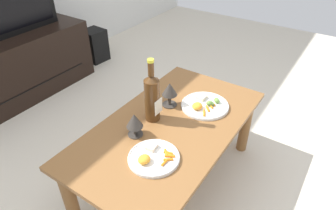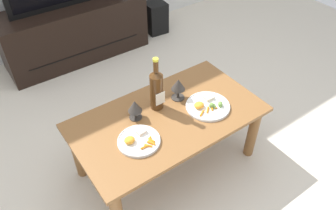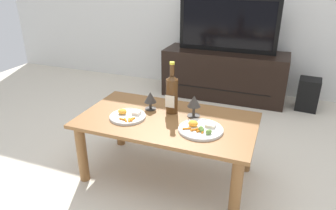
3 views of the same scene
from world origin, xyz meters
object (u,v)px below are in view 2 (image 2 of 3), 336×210
at_px(dining_table, 168,125).
at_px(floor_speaker, 156,17).
at_px(tv_stand, 75,31).
at_px(wine_bottle, 156,89).
at_px(dinner_plate_right, 208,106).
at_px(dinner_plate_left, 139,140).
at_px(goblet_left, 135,107).
at_px(goblet_right, 178,86).

xyz_separation_m(dining_table, floor_speaker, (0.99, 1.63, -0.21)).
xyz_separation_m(tv_stand, wine_bottle, (-0.07, -1.56, 0.34)).
height_order(floor_speaker, dinner_plate_right, dinner_plate_right).
bearing_deg(wine_bottle, dinner_plate_left, -143.29).
bearing_deg(tv_stand, dinner_plate_left, -100.55).
distance_m(tv_stand, goblet_left, 1.61).
bearing_deg(dinner_plate_right, goblet_right, 118.79).
distance_m(dining_table, goblet_right, 0.26).
distance_m(tv_stand, wine_bottle, 1.60).
height_order(goblet_right, dinner_plate_left, goblet_right).
relative_size(goblet_right, dinner_plate_left, 0.61).
bearing_deg(floor_speaker, tv_stand, -178.11).
distance_m(tv_stand, floor_speaker, 0.93).
bearing_deg(dinner_plate_left, goblet_right, 23.72).
xyz_separation_m(dinner_plate_left, dinner_plate_right, (0.52, -0.00, 0.00)).
height_order(floor_speaker, goblet_right, goblet_right).
bearing_deg(goblet_right, dining_table, -146.23).
xyz_separation_m(dining_table, goblet_right, (0.16, 0.11, 0.18)).
relative_size(tv_stand, goblet_left, 10.39).
height_order(goblet_left, goblet_right, goblet_right).
bearing_deg(goblet_right, dinner_plate_right, -61.21).
relative_size(tv_stand, dinner_plate_right, 4.86).
height_order(wine_bottle, dinner_plate_right, wine_bottle).
relative_size(dining_table, dinner_plate_left, 4.80).
bearing_deg(dinner_plate_left, tv_stand, 79.45).
relative_size(dining_table, wine_bottle, 3.24).
bearing_deg(goblet_left, floor_speaker, 52.83).
bearing_deg(tv_stand, wine_bottle, -92.62).
height_order(dining_table, dinner_plate_left, dinner_plate_left).
bearing_deg(floor_speaker, dinner_plate_right, -108.65).
height_order(dining_table, dinner_plate_right, dinner_plate_right).
relative_size(wine_bottle, dinner_plate_left, 1.48).
xyz_separation_m(dining_table, dinner_plate_left, (-0.26, -0.08, 0.09)).
xyz_separation_m(tv_stand, floor_speaker, (0.92, -0.04, -0.10)).
bearing_deg(goblet_left, dining_table, -31.72).
height_order(dining_table, goblet_right, goblet_right).
bearing_deg(goblet_right, floor_speaker, 61.45).
xyz_separation_m(goblet_left, dinner_plate_left, (-0.09, -0.18, -0.08)).
bearing_deg(wine_bottle, floor_speaker, 56.83).
bearing_deg(floor_speaker, goblet_right, -114.13).
distance_m(wine_bottle, dinner_plate_left, 0.35).
bearing_deg(dinner_plate_left, floor_speaker, 53.87).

